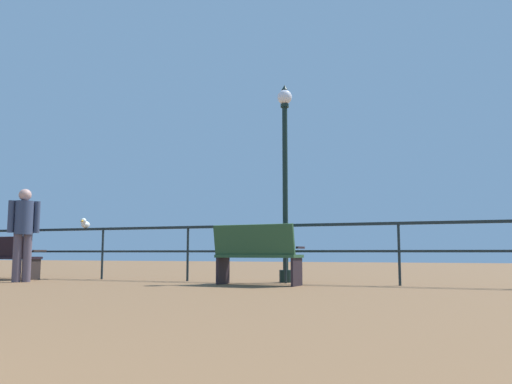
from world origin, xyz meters
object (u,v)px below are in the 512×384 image
lamppost_center (285,169)px  bench_near_left (256,252)px  seagull_on_rail (85,224)px  person_by_bench (23,228)px  bench_far_left (2,255)px

lamppost_center → bench_near_left: bearing=-101.0°
lamppost_center → seagull_on_rail: bearing=-176.5°
person_by_bench → seagull_on_rail: person_by_bench is taller
bench_far_left → seagull_on_rail: (1.43, 0.71, 0.65)m
bench_far_left → lamppost_center: lamppost_center is taller
lamppost_center → seagull_on_rail: lamppost_center is taller
bench_far_left → person_by_bench: 1.42m
person_by_bench → seagull_on_rail: bearing=78.9°
lamppost_center → person_by_bench: size_ratio=2.15×
person_by_bench → seagull_on_rail: size_ratio=4.11×
lamppost_center → bench_far_left: bearing=-170.2°
bench_far_left → bench_near_left: bearing=-0.1°
bench_near_left → lamppost_center: 1.81m
bench_far_left → bench_near_left: 5.47m
seagull_on_rail → bench_near_left: bearing=-10.1°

